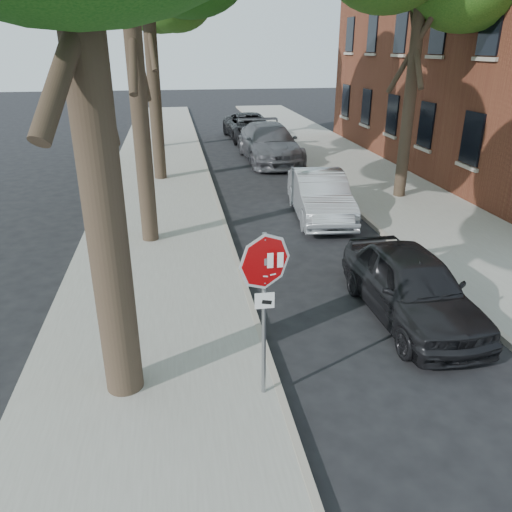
{
  "coord_description": "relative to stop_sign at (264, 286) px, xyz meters",
  "views": [
    {
      "loc": [
        -1.83,
        -6.15,
        5.02
      ],
      "look_at": [
        -0.68,
        0.8,
        2.05
      ],
      "focal_mm": 35.0,
      "sensor_mm": 36.0,
      "label": 1
    }
  ],
  "objects": [
    {
      "name": "ground",
      "position": [
        0.7,
        0.03,
        -1.95
      ],
      "size": [
        120.0,
        120.0,
        0.0
      ],
      "primitive_type": "plane",
      "color": "black",
      "rests_on": "ground"
    },
    {
      "name": "sidewalk_left",
      "position": [
        -1.8,
        12.03,
        -1.89
      ],
      "size": [
        4.0,
        55.0,
        0.12
      ],
      "primitive_type": "cube",
      "color": "gray",
      "rests_on": "ground"
    },
    {
      "name": "sidewalk_right",
      "position": [
        6.7,
        12.03,
        -1.89
      ],
      "size": [
        4.0,
        55.0,
        0.12
      ],
      "primitive_type": "cube",
      "color": "gray",
      "rests_on": "ground"
    },
    {
      "name": "curb_left",
      "position": [
        0.25,
        12.03,
        -1.88
      ],
      "size": [
        0.12,
        55.0,
        0.13
      ],
      "primitive_type": "cube",
      "color": "#9E9384",
      "rests_on": "ground"
    },
    {
      "name": "curb_right",
      "position": [
        4.65,
        12.03,
        -1.88
      ],
      "size": [
        0.12,
        55.0,
        0.13
      ],
      "primitive_type": "cube",
      "color": "#9E9384",
      "rests_on": "ground"
    },
    {
      "name": "stop_sign",
      "position": [
        0.0,
        0.0,
        0.0
      ],
      "size": [
        0.76,
        0.34,
        2.61
      ],
      "color": "gray",
      "rests_on": "sidewalk_left"
    },
    {
      "name": "car_a",
      "position": [
        3.3,
        2.02,
        -1.25
      ],
      "size": [
        1.74,
        4.13,
        1.4
      ],
      "primitive_type": "imported",
      "rotation": [
        0.0,
        0.0,
        0.02
      ],
      "color": "black",
      "rests_on": "ground"
    },
    {
      "name": "car_b",
      "position": [
        3.3,
        8.42,
        -1.23
      ],
      "size": [
        1.94,
        4.49,
        1.44
      ],
      "primitive_type": "imported",
      "rotation": [
        0.0,
        0.0,
        -0.1
      ],
      "color": "#B0B3B9",
      "rests_on": "ground"
    },
    {
      "name": "car_c",
      "position": [
        3.3,
        16.94,
        -1.1
      ],
      "size": [
        2.53,
        5.92,
        1.7
      ],
      "primitive_type": "imported",
      "rotation": [
        0.0,
        0.0,
        0.03
      ],
      "color": "#535258",
      "rests_on": "ground"
    },
    {
      "name": "car_d",
      "position": [
        3.3,
        22.84,
        -1.21
      ],
      "size": [
        2.73,
        5.46,
        1.48
      ],
      "primitive_type": "imported",
      "rotation": [
        0.0,
        0.0,
        0.05
      ],
      "color": "black",
      "rests_on": "ground"
    }
  ]
}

